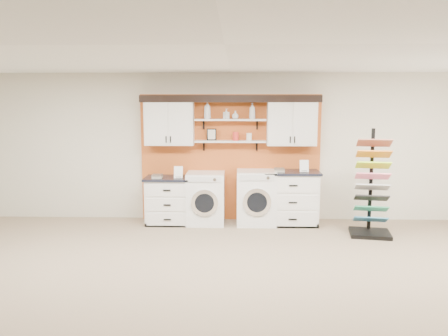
{
  "coord_description": "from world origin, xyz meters",
  "views": [
    {
      "loc": [
        0.12,
        -4.31,
        2.25
      ],
      "look_at": [
        -0.07,
        2.3,
        1.25
      ],
      "focal_mm": 35.0,
      "sensor_mm": 36.0,
      "label": 1
    }
  ],
  "objects_px": {
    "base_cabinet_left": "(170,200)",
    "sample_rack": "(371,203)",
    "washer": "(206,198)",
    "base_cabinet_right": "(291,198)",
    "dryer": "(256,197)"
  },
  "relations": [
    {
      "from": "base_cabinet_left",
      "to": "washer",
      "type": "bearing_deg",
      "value": -0.29
    },
    {
      "from": "base_cabinet_right",
      "to": "dryer",
      "type": "bearing_deg",
      "value": -179.7
    },
    {
      "from": "base_cabinet_right",
      "to": "sample_rack",
      "type": "relative_size",
      "value": 0.56
    },
    {
      "from": "dryer",
      "to": "sample_rack",
      "type": "height_order",
      "value": "sample_rack"
    },
    {
      "from": "base_cabinet_left",
      "to": "dryer",
      "type": "bearing_deg",
      "value": -0.12
    },
    {
      "from": "base_cabinet_right",
      "to": "sample_rack",
      "type": "height_order",
      "value": "sample_rack"
    },
    {
      "from": "dryer",
      "to": "sample_rack",
      "type": "xyz_separation_m",
      "value": [
        1.92,
        -0.64,
        0.06
      ]
    },
    {
      "from": "base_cabinet_right",
      "to": "sample_rack",
      "type": "distance_m",
      "value": 1.43
    },
    {
      "from": "washer",
      "to": "base_cabinet_left",
      "type": "bearing_deg",
      "value": 179.71
    },
    {
      "from": "base_cabinet_left",
      "to": "washer",
      "type": "height_order",
      "value": "washer"
    },
    {
      "from": "base_cabinet_left",
      "to": "sample_rack",
      "type": "bearing_deg",
      "value": -10.35
    },
    {
      "from": "base_cabinet_left",
      "to": "dryer",
      "type": "relative_size",
      "value": 0.89
    },
    {
      "from": "dryer",
      "to": "base_cabinet_left",
      "type": "bearing_deg",
      "value": 179.88
    },
    {
      "from": "base_cabinet_right",
      "to": "sample_rack",
      "type": "bearing_deg",
      "value": -26.81
    },
    {
      "from": "base_cabinet_left",
      "to": "base_cabinet_right",
      "type": "bearing_deg",
      "value": -0.0
    }
  ]
}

